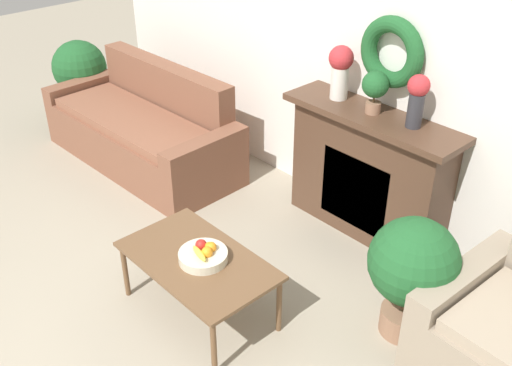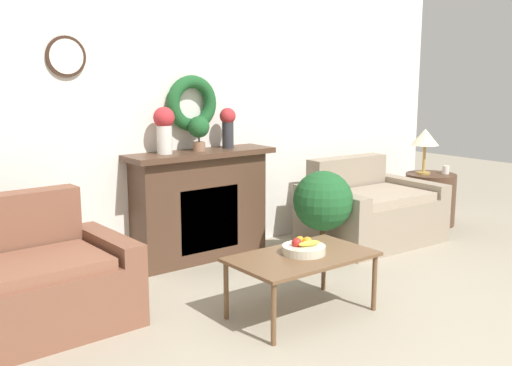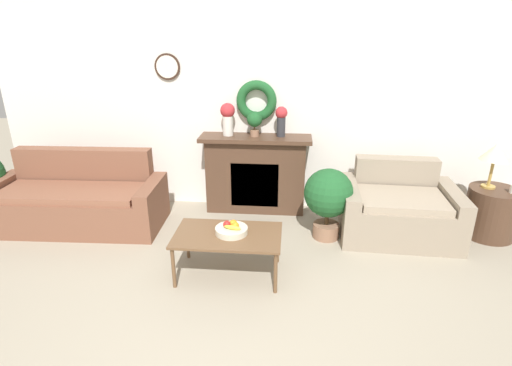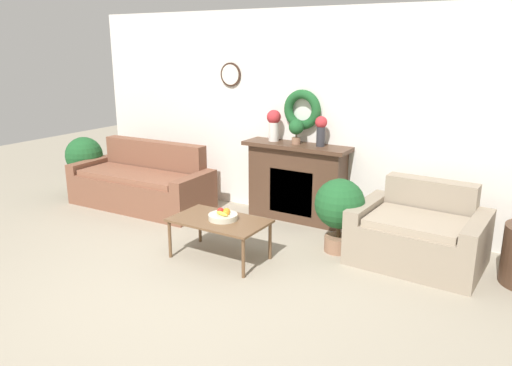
{
  "view_description": "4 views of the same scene",
  "coord_description": "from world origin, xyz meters",
  "px_view_note": "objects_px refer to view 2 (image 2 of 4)",
  "views": [
    {
      "loc": [
        2.37,
        -0.69,
        2.83
      ],
      "look_at": [
        -0.21,
        1.69,
        0.7
      ],
      "focal_mm": 42.0,
      "sensor_mm": 36.0,
      "label": 1
    },
    {
      "loc": [
        -2.84,
        -1.98,
        1.73
      ],
      "look_at": [
        0.01,
        1.73,
        0.86
      ],
      "focal_mm": 42.0,
      "sensor_mm": 36.0,
      "label": 2
    },
    {
      "loc": [
        0.49,
        -2.31,
        2.28
      ],
      "look_at": [
        0.13,
        1.73,
        0.72
      ],
      "focal_mm": 28.0,
      "sensor_mm": 36.0,
      "label": 3
    },
    {
      "loc": [
        2.88,
        -3.02,
        2.26
      ],
      "look_at": [
        0.12,
        1.48,
        0.78
      ],
      "focal_mm": 35.0,
      "sensor_mm": 36.0,
      "label": 4
    }
  ],
  "objects_px": {
    "fireplace": "(200,205)",
    "potted_plant_on_mantel": "(199,129)",
    "loveseat_right": "(369,211)",
    "vase_on_mantel_right": "(228,125)",
    "coffee_table": "(302,260)",
    "potted_plant_floor_by_loveseat": "(323,205)",
    "side_table_by_loveseat": "(430,199)",
    "mug": "(446,170)",
    "table_lamp": "(425,138)",
    "vase_on_mantel_left": "(164,127)",
    "fruit_bowl": "(303,248)"
  },
  "relations": [
    {
      "from": "vase_on_mantel_left",
      "to": "potted_plant_on_mantel",
      "type": "bearing_deg",
      "value": -3.36
    },
    {
      "from": "loveseat_right",
      "to": "table_lamp",
      "type": "distance_m",
      "value": 1.22
    },
    {
      "from": "table_lamp",
      "to": "mug",
      "type": "xyz_separation_m",
      "value": [
        0.2,
        -0.16,
        -0.36
      ]
    },
    {
      "from": "loveseat_right",
      "to": "potted_plant_floor_by_loveseat",
      "type": "bearing_deg",
      "value": -165.66
    },
    {
      "from": "vase_on_mantel_left",
      "to": "potted_plant_floor_by_loveseat",
      "type": "relative_size",
      "value": 0.49
    },
    {
      "from": "fireplace",
      "to": "side_table_by_loveseat",
      "type": "distance_m",
      "value": 2.85
    },
    {
      "from": "loveseat_right",
      "to": "fruit_bowl",
      "type": "height_order",
      "value": "loveseat_right"
    },
    {
      "from": "loveseat_right",
      "to": "side_table_by_loveseat",
      "type": "distance_m",
      "value": 1.07
    },
    {
      "from": "loveseat_right",
      "to": "mug",
      "type": "bearing_deg",
      "value": -0.38
    },
    {
      "from": "fireplace",
      "to": "loveseat_right",
      "type": "relative_size",
      "value": 1.05
    },
    {
      "from": "side_table_by_loveseat",
      "to": "mug",
      "type": "xyz_separation_m",
      "value": [
        0.13,
        -0.1,
        0.34
      ]
    },
    {
      "from": "loveseat_right",
      "to": "potted_plant_floor_by_loveseat",
      "type": "xyz_separation_m",
      "value": [
        -0.84,
        -0.18,
        0.21
      ]
    },
    {
      "from": "side_table_by_loveseat",
      "to": "vase_on_mantel_left",
      "type": "xyz_separation_m",
      "value": [
        -3.15,
        0.49,
        0.97
      ]
    },
    {
      "from": "vase_on_mantel_left",
      "to": "table_lamp",
      "type": "bearing_deg",
      "value": -7.97
    },
    {
      "from": "fireplace",
      "to": "potted_plant_floor_by_loveseat",
      "type": "bearing_deg",
      "value": -38.2
    },
    {
      "from": "fireplace",
      "to": "fruit_bowl",
      "type": "relative_size",
      "value": 4.51
    },
    {
      "from": "vase_on_mantel_right",
      "to": "table_lamp",
      "type": "bearing_deg",
      "value": -10.16
    },
    {
      "from": "loveseat_right",
      "to": "side_table_by_loveseat",
      "type": "bearing_deg",
      "value": 4.58
    },
    {
      "from": "side_table_by_loveseat",
      "to": "mug",
      "type": "height_order",
      "value": "mug"
    },
    {
      "from": "side_table_by_loveseat",
      "to": "vase_on_mantel_right",
      "type": "xyz_separation_m",
      "value": [
        -2.48,
        0.49,
        0.95
      ]
    },
    {
      "from": "coffee_table",
      "to": "potted_plant_on_mantel",
      "type": "xyz_separation_m",
      "value": [
        0.12,
        1.54,
        0.81
      ]
    },
    {
      "from": "fireplace",
      "to": "table_lamp",
      "type": "height_order",
      "value": "table_lamp"
    },
    {
      "from": "fireplace",
      "to": "side_table_by_loveseat",
      "type": "relative_size",
      "value": 2.42
    },
    {
      "from": "fireplace",
      "to": "vase_on_mantel_left",
      "type": "relative_size",
      "value": 3.46
    },
    {
      "from": "potted_plant_floor_by_loveseat",
      "to": "potted_plant_on_mantel",
      "type": "bearing_deg",
      "value": 142.76
    },
    {
      "from": "side_table_by_loveseat",
      "to": "table_lamp",
      "type": "height_order",
      "value": "table_lamp"
    },
    {
      "from": "loveseat_right",
      "to": "fruit_bowl",
      "type": "xyz_separation_m",
      "value": [
        -1.82,
        -1.01,
        0.18
      ]
    },
    {
      "from": "mug",
      "to": "potted_plant_on_mantel",
      "type": "distance_m",
      "value": 3.05
    },
    {
      "from": "fireplace",
      "to": "table_lamp",
      "type": "relative_size",
      "value": 2.75
    },
    {
      "from": "mug",
      "to": "potted_plant_floor_by_loveseat",
      "type": "distance_m",
      "value": 2.04
    },
    {
      "from": "table_lamp",
      "to": "vase_on_mantel_right",
      "type": "relative_size",
      "value": 1.37
    },
    {
      "from": "vase_on_mantel_right",
      "to": "potted_plant_on_mantel",
      "type": "xyz_separation_m",
      "value": [
        -0.33,
        -0.02,
        -0.02
      ]
    },
    {
      "from": "table_lamp",
      "to": "coffee_table",
      "type": "bearing_deg",
      "value": -158.47
    },
    {
      "from": "fruit_bowl",
      "to": "potted_plant_floor_by_loveseat",
      "type": "relative_size",
      "value": 0.37
    },
    {
      "from": "fireplace",
      "to": "potted_plant_on_mantel",
      "type": "relative_size",
      "value": 4.5
    },
    {
      "from": "coffee_table",
      "to": "table_lamp",
      "type": "distance_m",
      "value": 3.13
    },
    {
      "from": "potted_plant_floor_by_loveseat",
      "to": "coffee_table",
      "type": "bearing_deg",
      "value": -140.07
    },
    {
      "from": "loveseat_right",
      "to": "vase_on_mantel_right",
      "type": "height_order",
      "value": "vase_on_mantel_right"
    },
    {
      "from": "coffee_table",
      "to": "potted_plant_floor_by_loveseat",
      "type": "xyz_separation_m",
      "value": [
        1.02,
        0.85,
        0.11
      ]
    },
    {
      "from": "table_lamp",
      "to": "vase_on_mantel_left",
      "type": "xyz_separation_m",
      "value": [
        -3.08,
        0.43,
        0.27
      ]
    },
    {
      "from": "coffee_table",
      "to": "potted_plant_on_mantel",
      "type": "bearing_deg",
      "value": 85.62
    },
    {
      "from": "coffee_table",
      "to": "vase_on_mantel_right",
      "type": "distance_m",
      "value": 1.83
    },
    {
      "from": "loveseat_right",
      "to": "potted_plant_floor_by_loveseat",
      "type": "relative_size",
      "value": 1.61
    },
    {
      "from": "loveseat_right",
      "to": "potted_plant_on_mantel",
      "type": "bearing_deg",
      "value": 166.08
    },
    {
      "from": "vase_on_mantel_left",
      "to": "potted_plant_floor_by_loveseat",
      "type": "height_order",
      "value": "vase_on_mantel_left"
    },
    {
      "from": "mug",
      "to": "coffee_table",
      "type": "bearing_deg",
      "value": -162.36
    },
    {
      "from": "loveseat_right",
      "to": "mug",
      "type": "relative_size",
      "value": 14.23
    },
    {
      "from": "fruit_bowl",
      "to": "side_table_by_loveseat",
      "type": "bearing_deg",
      "value": 19.87
    },
    {
      "from": "fruit_bowl",
      "to": "vase_on_mantel_left",
      "type": "relative_size",
      "value": 0.77
    },
    {
      "from": "vase_on_mantel_left",
      "to": "fruit_bowl",
      "type": "bearing_deg",
      "value": -80.48
    }
  ]
}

